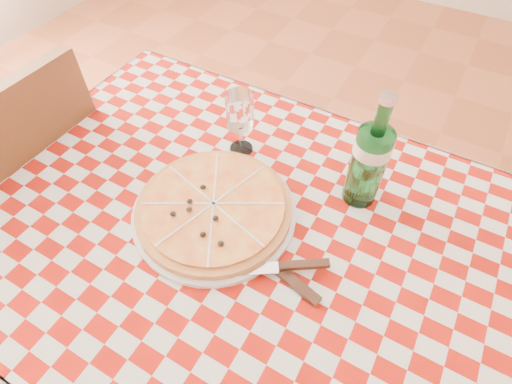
# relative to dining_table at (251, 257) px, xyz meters

# --- Properties ---
(dining_table) EXTENTS (1.20, 0.80, 0.75)m
(dining_table) POSITION_rel_dining_table_xyz_m (0.00, 0.00, 0.00)
(dining_table) COLOR brown
(dining_table) RESTS_ON ground
(tablecloth) EXTENTS (1.30, 0.90, 0.01)m
(tablecloth) POSITION_rel_dining_table_xyz_m (0.00, 0.00, 0.09)
(tablecloth) COLOR #9A1209
(tablecloth) RESTS_ON dining_table
(chair_far) EXTENTS (0.43, 0.43, 0.94)m
(chair_far) POSITION_rel_dining_table_xyz_m (-0.70, -0.07, -0.12)
(chair_far) COLOR brown
(chair_far) RESTS_ON ground
(pizza_plate) EXTENTS (0.44, 0.44, 0.05)m
(pizza_plate) POSITION_rel_dining_table_xyz_m (-0.09, 0.01, 0.12)
(pizza_plate) COLOR #B97E3D
(pizza_plate) RESTS_ON tablecloth
(water_bottle) EXTENTS (0.10, 0.10, 0.27)m
(water_bottle) POSITION_rel_dining_table_xyz_m (0.16, 0.21, 0.24)
(water_bottle) COLOR #196629
(water_bottle) RESTS_ON tablecloth
(wine_glass) EXTENTS (0.08, 0.08, 0.16)m
(wine_glass) POSITION_rel_dining_table_xyz_m (-0.15, 0.21, 0.18)
(wine_glass) COLOR white
(wine_glass) RESTS_ON tablecloth
(cutlery) EXTENTS (0.29, 0.26, 0.03)m
(cutlery) POSITION_rel_dining_table_xyz_m (0.09, -0.05, 0.11)
(cutlery) COLOR silver
(cutlery) RESTS_ON tablecloth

